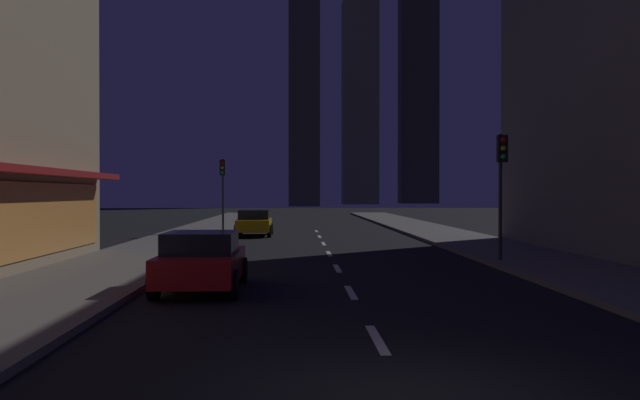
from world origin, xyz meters
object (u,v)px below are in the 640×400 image
Objects in this scene: traffic_light_near_right at (502,169)px; traffic_light_far_left at (223,179)px; car_parked_near at (202,261)px; fire_hydrant_far_left at (191,237)px; car_parked_far at (254,223)px.

traffic_light_far_left is (-11.00, 17.11, 0.00)m from traffic_light_near_right.
fire_hydrant_far_left is (-2.30, 13.44, -0.29)m from car_parked_near.
fire_hydrant_far_left is at bearing 99.71° from car_parked_near.
car_parked_near is at bearing -80.29° from fire_hydrant_far_left.
traffic_light_far_left is at bearing 141.33° from car_parked_far.
car_parked_near is 1.01× the size of traffic_light_far_left.
traffic_light_near_right is 20.34m from traffic_light_far_left.
car_parked_far is 1.01× the size of traffic_light_far_left.
traffic_light_near_right and traffic_light_far_left have the same top height.
traffic_light_near_right is 1.00× the size of traffic_light_far_left.
car_parked_far is (0.00, 21.27, 0.00)m from car_parked_near.
traffic_light_near_right reaches higher than car_parked_near.
car_parked_far reaches higher than fire_hydrant_far_left.
fire_hydrant_far_left is at bearing 145.78° from traffic_light_near_right.
traffic_light_far_left is (0.40, 9.35, 2.74)m from fire_hydrant_far_left.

